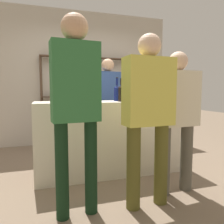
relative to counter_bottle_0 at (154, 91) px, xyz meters
name	(u,v)px	position (x,y,z in m)	size (l,w,h in m)	color
ground_plane	(112,171)	(-0.56, 0.14, -1.12)	(16.00, 16.00, 0.00)	#7A6651
bar_counter	(112,137)	(-0.56, 0.14, -0.63)	(2.05, 0.63, 0.98)	beige
back_wall	(86,78)	(-0.56, 2.06, 0.28)	(3.65, 0.12, 2.80)	#B2A899
back_shelf	(88,87)	(-0.55, 1.88, 0.08)	(1.93, 0.18, 1.83)	#4C3828
counter_bottle_0	(154,91)	(0.00, 0.00, 0.00)	(0.07, 0.07, 0.36)	black
counter_bottle_1	(117,92)	(-0.47, 0.21, -0.02)	(0.09, 0.09, 0.33)	#0F1956
counter_bottle_2	(121,93)	(-0.47, 0.03, -0.02)	(0.08, 0.08, 0.31)	black
wine_glass	(69,93)	(-1.13, 0.30, -0.02)	(0.07, 0.07, 0.16)	silver
ice_bucket	(163,92)	(0.28, 0.25, -0.02)	(0.19, 0.19, 0.24)	black
cork_jar	(67,97)	(-1.18, 0.04, -0.07)	(0.11, 0.11, 0.14)	silver
server_behind_counter	(108,99)	(-0.39, 0.96, -0.13)	(0.45, 0.27, 1.68)	#121C33
customer_left	(76,98)	(-1.19, -0.82, -0.06)	(0.43, 0.23, 1.77)	black
customer_center	(148,108)	(-0.51, -0.85, -0.16)	(0.48, 0.23, 1.65)	brown
customer_right	(177,113)	(-0.08, -0.67, -0.23)	(0.49, 0.25, 1.54)	#575347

